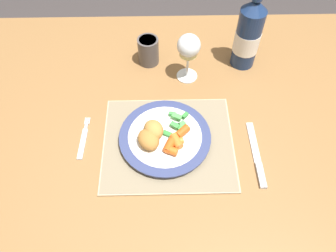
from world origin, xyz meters
TOP-DOWN VIEW (x-y plane):
  - ground_plane at (0.00, 0.00)m, footprint 6.00×6.00m
  - dining_table at (0.00, 0.00)m, footprint 1.45×0.95m
  - placemat at (-0.01, -0.09)m, footprint 0.35×0.30m
  - dinner_plate at (-0.02, -0.08)m, footprint 0.25×0.25m
  - breaded_croquettes at (-0.06, -0.09)m, footprint 0.09×0.11m
  - green_beans_pile at (0.01, -0.05)m, footprint 0.07×0.08m
  - glazed_carrots at (0.01, -0.11)m, footprint 0.08×0.10m
  - fork at (-0.24, -0.08)m, footprint 0.02×0.14m
  - table_knife at (0.22, -0.14)m, footprint 0.02×0.20m
  - wine_glass at (0.05, 0.16)m, footprint 0.07×0.07m
  - bottle at (0.23, 0.22)m, footprint 0.08×0.08m
  - drinking_cup at (-0.07, 0.23)m, footprint 0.07×0.07m

SIDE VIEW (x-z plane):
  - ground_plane at x=0.00m, z-range 0.00..0.00m
  - dining_table at x=0.00m, z-range 0.29..1.03m
  - fork at x=-0.24m, z-range 0.74..0.75m
  - table_knife at x=0.22m, z-range 0.74..0.75m
  - placemat at x=-0.01m, z-range 0.74..0.75m
  - dinner_plate at x=-0.02m, z-range 0.75..0.77m
  - green_beans_pile at x=0.01m, z-range 0.76..0.78m
  - glazed_carrots at x=0.01m, z-range 0.77..0.79m
  - breaded_croquettes at x=-0.06m, z-range 0.76..0.81m
  - drinking_cup at x=-0.07m, z-range 0.74..0.83m
  - bottle at x=0.23m, z-range 0.71..1.00m
  - wine_glass at x=0.05m, z-range 0.78..0.93m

